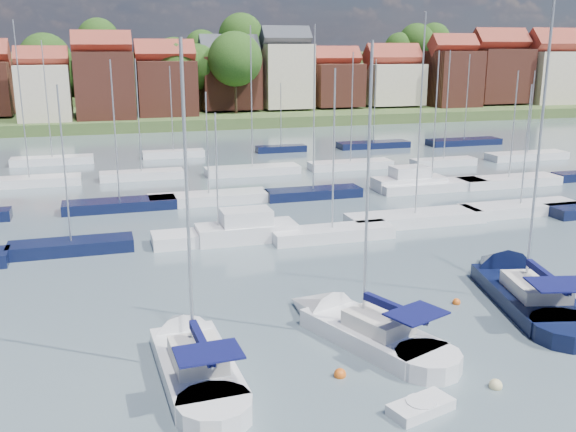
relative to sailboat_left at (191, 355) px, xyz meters
name	(u,v)px	position (x,y,z in m)	size (l,w,h in m)	color
ground	(254,181)	(11.71, 37.16, -0.36)	(260.00, 260.00, 0.00)	#4F616C
sailboat_left	(191,355)	(0.00, 0.00, 0.00)	(3.36, 10.99, 14.80)	silver
sailboat_centre	(352,326)	(7.82, 0.79, 0.00)	(6.59, 11.10, 14.72)	silver
sailboat_navy	(515,286)	(18.64, 3.27, -0.01)	(6.41, 13.67, 18.23)	black
tender	(421,407)	(7.71, -6.32, -0.15)	(2.74, 1.83, 0.54)	silver
buoy_c	(340,377)	(5.78, -2.95, -0.36)	(0.52, 0.52, 0.52)	#D85914
buoy_d	(495,388)	(11.45, -5.57, -0.36)	(0.54, 0.54, 0.54)	beige
buoy_e	(456,304)	(14.52, 2.58, -0.36)	(0.43, 0.43, 0.43)	#D85914
marina_field	(285,186)	(13.62, 32.31, 0.07)	(79.62, 41.41, 15.93)	silver
far_shore_town	(171,85)	(13.94, 129.83, 4.25)	(212.46, 90.00, 22.27)	#4A592C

